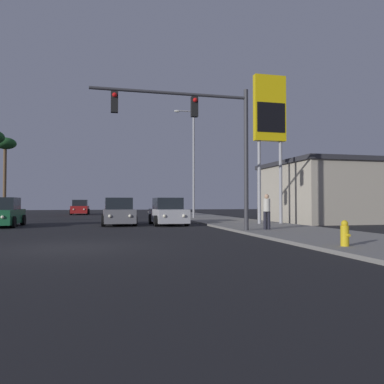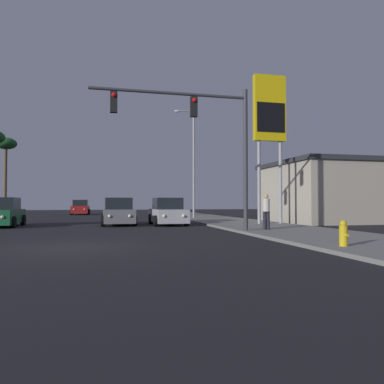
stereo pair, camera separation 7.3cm
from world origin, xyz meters
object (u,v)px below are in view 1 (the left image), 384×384
object	(u,v)px
car_green	(2,213)
palm_tree_far	(5,148)
street_lamp	(192,158)
fire_hydrant	(345,234)
car_red	(80,208)
pedestrian_on_sidewalk	(267,210)
car_silver	(168,213)
gas_station_sign	(270,117)
traffic_light_mast	(204,129)
car_grey	(119,213)

from	to	relation	value
car_green	palm_tree_far	world-z (taller)	palm_tree_far
street_lamp	fire_hydrant	size ratio (longest dim) A/B	11.84
car_red	pedestrian_on_sidewalk	size ratio (longest dim) A/B	2.59
palm_tree_far	pedestrian_on_sidewalk	bearing A→B (deg)	-58.29
car_silver	palm_tree_far	distance (m)	28.39
car_silver	fire_hydrant	world-z (taller)	car_silver
car_red	gas_station_sign	xyz separation A→B (m)	(12.41, -23.80, 5.86)
street_lamp	fire_hydrant	bearing A→B (deg)	-90.75
gas_station_sign	car_silver	bearing A→B (deg)	160.71
car_silver	traffic_light_mast	bearing A→B (deg)	92.58
street_lamp	car_silver	bearing A→B (deg)	-114.44
street_lamp	pedestrian_on_sidewalk	size ratio (longest dim) A/B	5.39
street_lamp	fire_hydrant	distance (m)	20.97
traffic_light_mast	street_lamp	world-z (taller)	street_lamp
car_green	car_grey	bearing A→B (deg)	-179.31
car_silver	traffic_light_mast	distance (m)	7.90
car_silver	car_green	xyz separation A→B (m)	(-9.57, 0.44, 0.00)
car_red	car_silver	size ratio (longest dim) A/B	1.00
car_red	fire_hydrant	bearing A→B (deg)	105.68
gas_station_sign	fire_hydrant	xyz separation A→B (m)	(-2.93, -11.25, -6.13)
street_lamp	car_green	bearing A→B (deg)	-152.42
car_grey	fire_hydrant	distance (m)	15.12
car_silver	car_red	bearing A→B (deg)	-74.77
car_silver	gas_station_sign	size ratio (longest dim) A/B	0.48
car_green	pedestrian_on_sidewalk	world-z (taller)	pedestrian_on_sidewalk
car_green	gas_station_sign	size ratio (longest dim) A/B	0.48
car_silver	car_grey	world-z (taller)	same
gas_station_sign	fire_hydrant	bearing A→B (deg)	-104.61
car_silver	palm_tree_far	bearing A→B (deg)	-58.84
car_grey	gas_station_sign	world-z (taller)	gas_station_sign
car_silver	palm_tree_far	xyz separation A→B (m)	(-14.83, 23.21, 6.86)
traffic_light_mast	street_lamp	bearing A→B (deg)	78.78
car_grey	pedestrian_on_sidewalk	distance (m)	9.75
car_red	gas_station_sign	size ratio (longest dim) A/B	0.48
traffic_light_mast	fire_hydrant	bearing A→B (deg)	-68.93
palm_tree_far	gas_station_sign	bearing A→B (deg)	-50.64
traffic_light_mast	fire_hydrant	world-z (taller)	traffic_light_mast
fire_hydrant	palm_tree_far	world-z (taller)	palm_tree_far
car_red	traffic_light_mast	size ratio (longest dim) A/B	0.61
traffic_light_mast	car_green	bearing A→B (deg)	144.13
gas_station_sign	palm_tree_far	distance (m)	32.72
car_red	car_green	world-z (taller)	same
car_grey	street_lamp	world-z (taller)	street_lamp
car_red	car_grey	size ratio (longest dim) A/B	1.00
car_grey	palm_tree_far	size ratio (longest dim) A/B	0.49
car_green	palm_tree_far	size ratio (longest dim) A/B	0.49
fire_hydrant	gas_station_sign	bearing A→B (deg)	75.39
car_grey	street_lamp	distance (m)	10.04
fire_hydrant	car_red	bearing A→B (deg)	105.13
car_red	palm_tree_far	distance (m)	10.90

